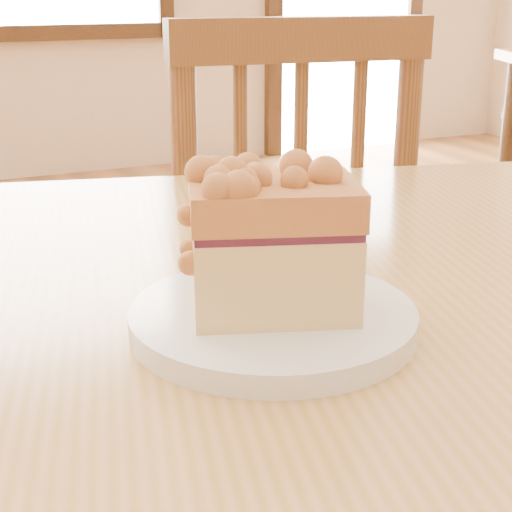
% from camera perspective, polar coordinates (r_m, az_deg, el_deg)
% --- Properties ---
extents(cafe_table_main, '(1.38, 1.09, 0.75)m').
position_cam_1_polar(cafe_table_main, '(0.79, 11.01, -7.36)').
color(cafe_table_main, '#BF874A').
rests_on(cafe_table_main, ground).
extents(cafe_chair_main, '(0.49, 0.49, 0.97)m').
position_cam_1_polar(cafe_chair_main, '(1.40, 0.80, -2.26)').
color(cafe_chair_main, brown).
rests_on(cafe_chair_main, ground).
extents(plate, '(0.22, 0.22, 0.02)m').
position_cam_1_polar(plate, '(0.60, 1.22, -4.65)').
color(plate, white).
rests_on(plate, cafe_table_main).
extents(cake_slice, '(0.14, 0.13, 0.12)m').
position_cam_1_polar(cake_slice, '(0.57, 1.42, 1.29)').
color(cake_slice, '#CDBB74').
rests_on(cake_slice, plate).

